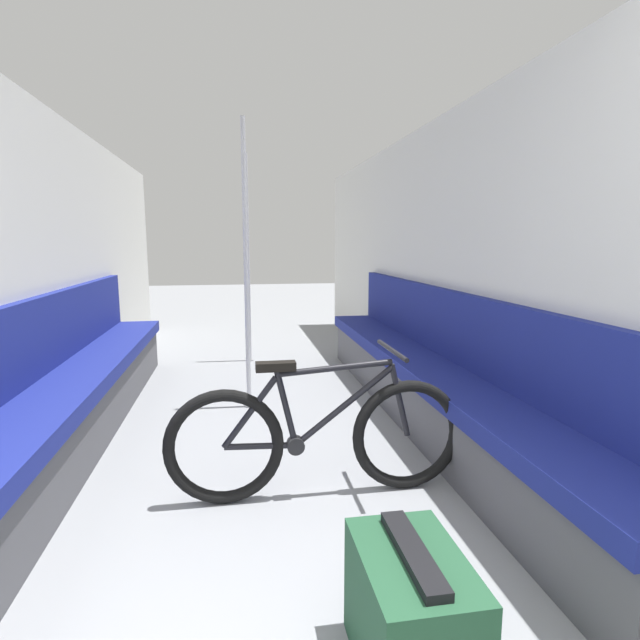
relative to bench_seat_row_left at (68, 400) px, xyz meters
name	(u,v)px	position (x,y,z in m)	size (l,w,h in m)	color
wall_left	(13,274)	(-0.25, -0.01, 0.81)	(0.10, 8.91, 2.26)	silver
wall_right	(467,269)	(2.68, -0.01, 0.81)	(0.10, 8.91, 2.26)	silver
bench_seat_row_left	(68,400)	(0.00, 0.00, 0.00)	(0.46, 4.33, 0.97)	#4C4C51
bench_seat_row_right	(429,382)	(2.43, 0.00, 0.00)	(0.46, 4.33, 0.97)	#4C4C51
bicycle	(318,437)	(1.47, -0.87, 0.00)	(1.56, 0.46, 0.78)	black
grab_pole_near	(246,271)	(1.16, 0.63, 0.77)	(0.08, 0.08, 2.24)	gray
grab_pole_far	(248,263)	(1.21, 2.20, 0.77)	(0.08, 0.08, 2.24)	gray
luggage_bag	(411,616)	(1.57, -2.00, -0.12)	(0.31, 0.48, 0.43)	#1E472D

